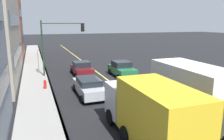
# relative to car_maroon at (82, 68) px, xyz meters

# --- Properties ---
(ground) EXTENTS (200.00, 200.00, 0.00)m
(ground) POSITION_rel_car_maroon_xyz_m (-4.04, -2.00, -0.77)
(ground) COLOR black
(sidewalk_slab) EXTENTS (80.00, 2.70, 0.15)m
(sidewalk_slab) POSITION_rel_car_maroon_xyz_m (-4.04, 5.00, -0.69)
(sidewalk_slab) COLOR gray
(sidewalk_slab) RESTS_ON ground
(curb_edge) EXTENTS (80.00, 0.16, 0.15)m
(curb_edge) POSITION_rel_car_maroon_xyz_m (-4.04, 3.73, -0.69)
(curb_edge) COLOR slate
(curb_edge) RESTS_ON ground
(lane_stripe_center) EXTENTS (80.00, 0.16, 0.01)m
(lane_stripe_center) POSITION_rel_car_maroon_xyz_m (-4.04, -2.00, -0.76)
(lane_stripe_center) COLOR #D8CC4C
(lane_stripe_center) RESTS_ON ground
(car_maroon) EXTENTS (3.99, 2.09, 1.52)m
(car_maroon) POSITION_rel_car_maroon_xyz_m (0.00, 0.00, 0.00)
(car_maroon) COLOR #591116
(car_maroon) RESTS_ON ground
(car_green) EXTENTS (4.25, 2.07, 1.65)m
(car_green) POSITION_rel_car_maroon_xyz_m (-2.08, -4.01, 0.06)
(car_green) COLOR #1E6038
(car_green) RESTS_ON ground
(car_silver) EXTENTS (4.68, 1.91, 1.47)m
(car_silver) POSITION_rel_car_maroon_xyz_m (-7.38, 1.05, 0.01)
(car_silver) COLOR #A8AAB2
(car_silver) RESTS_ON ground
(truck_white) EXTENTS (8.42, 2.66, 3.19)m
(truck_white) POSITION_rel_car_maroon_xyz_m (-14.06, -4.21, 0.92)
(truck_white) COLOR silver
(truck_white) RESTS_ON ground
(truck_yellow) EXTENTS (6.61, 2.44, 3.10)m
(truck_yellow) POSITION_rel_car_maroon_xyz_m (-15.42, 0.01, 0.88)
(truck_yellow) COLOR silver
(truck_yellow) RESTS_ON ground
(traffic_light_mast) EXTENTS (0.28, 4.68, 6.02)m
(traffic_light_mast) POSITION_rel_car_maroon_xyz_m (0.34, 2.31, 3.39)
(traffic_light_mast) COLOR #1E3823
(traffic_light_mast) RESTS_ON ground
(street_sign_post) EXTENTS (0.60, 0.08, 2.80)m
(street_sign_post) POSITION_rel_car_maroon_xyz_m (1.85, 4.56, 0.88)
(street_sign_post) COLOR slate
(street_sign_post) RESTS_ON ground
(fire_hydrant) EXTENTS (0.24, 0.24, 0.94)m
(fire_hydrant) POSITION_rel_car_maroon_xyz_m (-4.64, 4.25, -0.30)
(fire_hydrant) COLOR red
(fire_hydrant) RESTS_ON ground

